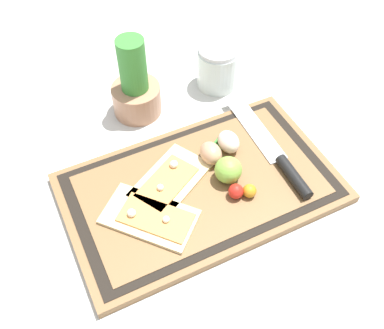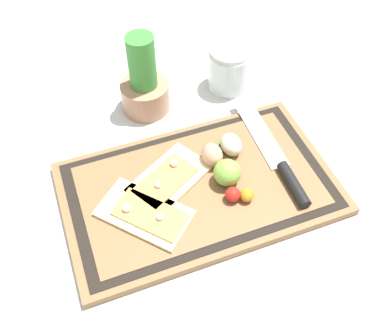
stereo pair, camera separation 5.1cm
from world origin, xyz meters
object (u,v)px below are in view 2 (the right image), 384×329
at_px(pizza_slice_far, 168,179).
at_px(egg_pink, 231,144).
at_px(cherry_tomato_red, 233,194).
at_px(herb_pot, 144,85).
at_px(pizza_slice_near, 145,213).
at_px(cherry_tomato_yellow, 247,195).
at_px(sauce_jar, 229,71).
at_px(egg_brown, 212,155).
at_px(lime, 227,173).
at_px(knife, 281,165).

height_order(pizza_slice_far, egg_pink, egg_pink).
height_order(pizza_slice_far, cherry_tomato_red, cherry_tomato_red).
height_order(cherry_tomato_red, herb_pot, herb_pot).
distance_m(pizza_slice_near, cherry_tomato_red, 0.16).
distance_m(cherry_tomato_yellow, sauce_jar, 0.34).
bearing_deg(egg_brown, cherry_tomato_yellow, -76.77).
bearing_deg(lime, herb_pot, 106.21).
height_order(pizza_slice_far, herb_pot, herb_pot).
relative_size(egg_pink, cherry_tomato_red, 1.82).
height_order(egg_brown, lime, lime).
distance_m(pizza_slice_far, lime, 0.11).
xyz_separation_m(pizza_slice_far, sauce_jar, (0.23, 0.23, 0.02)).
relative_size(cherry_tomato_red, sauce_jar, 0.28).
height_order(pizza_slice_far, cherry_tomato_yellow, cherry_tomato_yellow).
height_order(lime, cherry_tomato_red, lime).
relative_size(egg_pink, cherry_tomato_yellow, 2.03).
bearing_deg(knife, cherry_tomato_red, -163.60).
relative_size(pizza_slice_near, lime, 3.53).
height_order(lime, sauce_jar, sauce_jar).
bearing_deg(cherry_tomato_red, knife, 16.40).
bearing_deg(sauce_jar, lime, -114.21).
relative_size(pizza_slice_far, knife, 0.59).
bearing_deg(sauce_jar, egg_pink, -112.38).
height_order(knife, cherry_tomato_red, cherry_tomato_red).
distance_m(knife, cherry_tomato_red, 0.12).
distance_m(cherry_tomato_red, herb_pot, 0.32).
bearing_deg(cherry_tomato_red, pizza_slice_near, 171.93).
distance_m(egg_pink, lime, 0.08).
bearing_deg(sauce_jar, knife, -92.14).
bearing_deg(egg_pink, cherry_tomato_red, -112.08).
bearing_deg(pizza_slice_far, cherry_tomato_yellow, -37.50).
bearing_deg(cherry_tomato_red, egg_pink, 67.92).
distance_m(egg_brown, egg_pink, 0.05).
bearing_deg(pizza_slice_near, herb_pot, 73.02).
distance_m(egg_brown, cherry_tomato_yellow, 0.11).
height_order(knife, egg_pink, egg_pink).
bearing_deg(cherry_tomato_red, herb_pot, 103.01).
relative_size(knife, sauce_jar, 3.00).
bearing_deg(pizza_slice_near, egg_brown, 25.03).
xyz_separation_m(pizza_slice_near, cherry_tomato_red, (0.16, -0.02, 0.01)).
bearing_deg(lime, sauce_jar, 65.79).
bearing_deg(pizza_slice_far, lime, -21.55).
xyz_separation_m(pizza_slice_far, knife, (0.22, -0.05, 0.00)).
bearing_deg(pizza_slice_far, pizza_slice_near, -136.79).
bearing_deg(cherry_tomato_yellow, herb_pot, 106.59).
bearing_deg(pizza_slice_far, egg_pink, 10.34).
bearing_deg(cherry_tomato_red, pizza_slice_far, 139.42).
xyz_separation_m(lime, cherry_tomato_yellow, (0.02, -0.05, -0.01)).
xyz_separation_m(cherry_tomato_yellow, herb_pot, (-0.10, 0.32, 0.03)).
bearing_deg(knife, cherry_tomato_yellow, -154.91).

